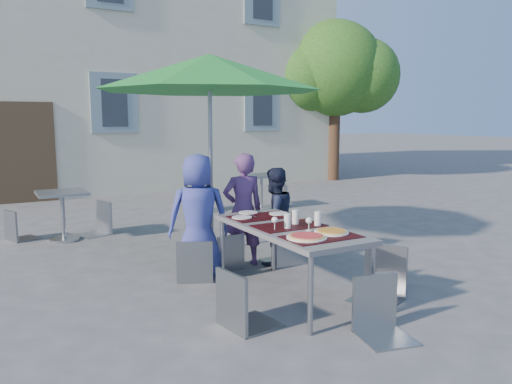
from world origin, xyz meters
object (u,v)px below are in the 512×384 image
pizza_near_left (307,237)px  cafe_table_0 (63,207)px  chair_4 (382,240)px  bg_chair_l_1 (208,182)px  pizza_near_right (331,232)px  chair_0 (194,235)px  chair_1 (227,230)px  child_1 (243,210)px  bg_chair_l_0 (16,207)px  child_2 (274,216)px  chair_5 (382,271)px  chair_3 (241,263)px  dining_table (289,231)px  bg_chair_r_0 (97,198)px  cafe_table_1 (261,186)px  child_0 (198,216)px  bg_chair_r_1 (281,182)px  chair_2 (288,217)px  patio_umbrella (210,74)px

pizza_near_left → cafe_table_0: (-1.49, 4.24, -0.25)m
chair_4 → bg_chair_l_1: chair_4 is taller
pizza_near_left → pizza_near_right: bearing=9.8°
chair_0 → chair_1: 0.57m
child_1 → bg_chair_l_0: 3.70m
child_2 → chair_1: child_2 is taller
chair_0 → chair_4: chair_4 is taller
cafe_table_0 → bg_chair_l_1: bg_chair_l_1 is taller
child_1 → chair_5: size_ratio=1.49×
pizza_near_left → cafe_table_0: size_ratio=0.49×
pizza_near_right → cafe_table_0: pizza_near_right is taller
chair_0 → chair_3: chair_3 is taller
dining_table → chair_1: chair_1 is taller
pizza_near_right → child_2: bearing=78.4°
dining_table → chair_0: size_ratio=2.02×
bg_chair_r_0 → cafe_table_1: 3.50m
child_2 → child_1: bearing=-31.5°
child_0 → bg_chair_r_1: child_0 is taller
chair_0 → bg_chair_l_0: chair_0 is taller
chair_2 → chair_4: chair_4 is taller
chair_1 → chair_2: 0.79m
chair_5 → chair_0: bearing=111.7°
chair_5 → bg_chair_r_0: 5.20m
dining_table → child_2: size_ratio=1.51×
child_1 → chair_5: (0.07, -2.39, -0.15)m
pizza_near_left → child_0: size_ratio=0.26×
patio_umbrella → bg_chair_r_1: bearing=42.9°
pizza_near_right → chair_1: 1.71m
pizza_near_right → cafe_table_1: size_ratio=0.47×
dining_table → chair_0: (-0.64, 0.96, -0.16)m
patio_umbrella → dining_table: bearing=-91.8°
chair_1 → chair_4: chair_4 is taller
cafe_table_0 → chair_4: bearing=-59.6°
pizza_near_right → bg_chair_r_1: (2.61, 5.08, -0.25)m
pizza_near_left → patio_umbrella: size_ratio=0.12×
chair_0 → patio_umbrella: (0.71, 1.12, 1.89)m
bg_chair_r_0 → chair_1: bearing=-70.3°
pizza_near_left → child_1: bearing=81.0°
chair_1 → bg_chair_r_1: 4.48m
patio_umbrella → child_1: bearing=-85.8°
child_1 → chair_3: (-0.91, -1.69, -0.12)m
patio_umbrella → cafe_table_1: (2.26, 2.55, -1.96)m
child_1 → cafe_table_1: bearing=-113.3°
pizza_near_left → chair_5: chair_5 is taller
chair_0 → cafe_table_0: size_ratio=1.22×
cafe_table_0 → bg_chair_l_0: bg_chair_l_0 is taller
chair_1 → patio_umbrella: size_ratio=0.28×
chair_1 → bg_chair_r_1: bg_chair_r_1 is taller
chair_1 → chair_5: bearing=-82.2°
chair_0 → cafe_table_0: bearing=110.2°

